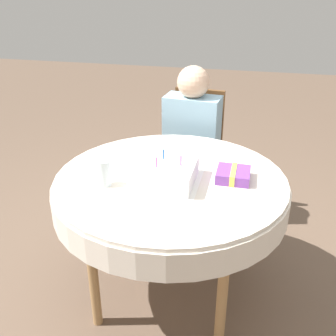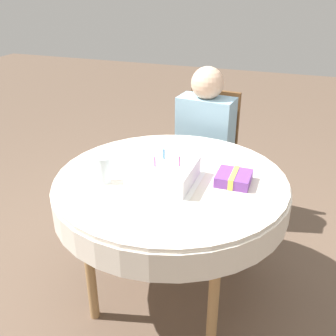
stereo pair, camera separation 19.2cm
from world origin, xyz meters
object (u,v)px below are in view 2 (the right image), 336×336
(drinking_glass, at_px, (104,170))
(gift_box, at_px, (234,178))
(person, at_px, (204,133))
(birthday_cake, at_px, (164,172))
(chair, at_px, (208,153))

(drinking_glass, bearing_deg, gift_box, 18.64)
(person, distance_m, drinking_glass, 1.00)
(drinking_glass, distance_m, gift_box, 0.63)
(birthday_cake, bearing_deg, drinking_glass, -159.66)
(chair, distance_m, birthday_cake, 1.00)
(person, relative_size, drinking_glass, 8.77)
(person, height_order, gift_box, person)
(person, bearing_deg, drinking_glass, -98.64)
(person, relative_size, gift_box, 6.73)
(person, height_order, birthday_cake, person)
(chair, bearing_deg, gift_box, -62.67)
(gift_box, bearing_deg, drinking_glass, -161.36)
(chair, height_order, person, person)
(birthday_cake, bearing_deg, chair, 90.71)
(person, xyz_separation_m, birthday_cake, (0.02, -0.86, 0.11))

